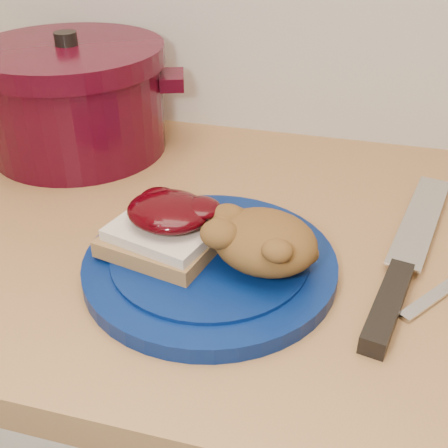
% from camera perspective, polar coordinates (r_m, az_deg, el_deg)
% --- Properties ---
extents(plate, '(0.34, 0.34, 0.02)m').
position_cam_1_polar(plate, '(0.60, -1.42, -4.15)').
color(plate, '#05184F').
rests_on(plate, wood_countertop).
extents(sandwich, '(0.13, 0.12, 0.06)m').
position_cam_1_polar(sandwich, '(0.60, -5.93, -0.25)').
color(sandwich, olive).
rests_on(sandwich, plate).
extents(stuffing_mound, '(0.13, 0.12, 0.05)m').
position_cam_1_polar(stuffing_mound, '(0.57, 4.15, -1.78)').
color(stuffing_mound, brown).
rests_on(stuffing_mound, plate).
extents(chef_knife, '(0.10, 0.35, 0.02)m').
position_cam_1_polar(chef_knife, '(0.61, 17.28, -5.29)').
color(chef_knife, black).
rests_on(chef_knife, wood_countertop).
extents(dutch_oven, '(0.35, 0.35, 0.18)m').
position_cam_1_polar(dutch_oven, '(0.87, -14.95, 12.25)').
color(dutch_oven, '#3A0512').
rests_on(dutch_oven, wood_countertop).
extents(pepper_grinder, '(0.08, 0.08, 0.14)m').
position_cam_1_polar(pepper_grinder, '(0.97, -18.25, 13.22)').
color(pepper_grinder, black).
rests_on(pepper_grinder, wood_countertop).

